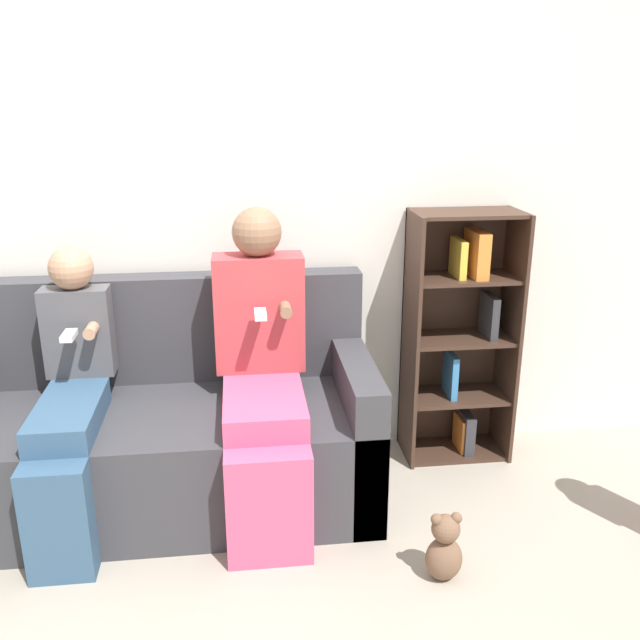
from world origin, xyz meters
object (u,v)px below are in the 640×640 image
at_px(adult_seated, 262,362).
at_px(bookshelf, 460,337).
at_px(child_seated, 70,395).
at_px(couch, 162,435).
at_px(teddy_bear, 444,549).

bearing_deg(adult_seated, bookshelf, 20.63).
height_order(adult_seated, child_seated, adult_seated).
distance_m(adult_seated, bookshelf, 1.08).
bearing_deg(adult_seated, couch, 168.23).
relative_size(couch, adult_seated, 1.43).
height_order(couch, bookshelf, bookshelf).
xyz_separation_m(adult_seated, bookshelf, (1.01, 0.38, -0.06)).
xyz_separation_m(child_seated, teddy_bear, (1.46, -0.57, -0.47)).
xyz_separation_m(child_seated, bookshelf, (1.81, 0.42, 0.03)).
relative_size(couch, bookshelf, 1.50).
xyz_separation_m(couch, bookshelf, (1.46, 0.28, 0.31)).
relative_size(adult_seated, child_seated, 1.13).
height_order(child_seated, bookshelf, bookshelf).
distance_m(couch, adult_seated, 0.60).
bearing_deg(bookshelf, adult_seated, -159.37).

